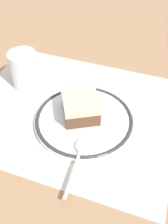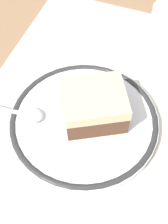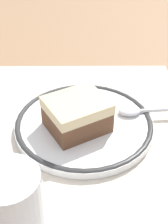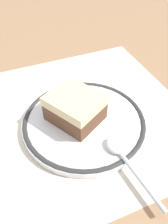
# 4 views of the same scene
# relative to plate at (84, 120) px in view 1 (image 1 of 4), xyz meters

# --- Properties ---
(ground_plane) EXTENTS (2.40, 2.40, 0.00)m
(ground_plane) POSITION_rel_plate_xyz_m (-0.04, 0.03, -0.01)
(ground_plane) COLOR #9E7551
(placemat) EXTENTS (0.48, 0.39, 0.00)m
(placemat) POSITION_rel_plate_xyz_m (-0.04, 0.03, -0.01)
(placemat) COLOR beige
(placemat) RESTS_ON ground_plane
(plate) EXTENTS (0.22, 0.22, 0.01)m
(plate) POSITION_rel_plate_xyz_m (0.00, 0.00, 0.00)
(plate) COLOR white
(plate) RESTS_ON placemat
(cake_slice) EXTENTS (0.11, 0.11, 0.05)m
(cake_slice) POSITION_rel_plate_xyz_m (-0.01, 0.01, 0.03)
(cake_slice) COLOR brown
(cake_slice) RESTS_ON plate
(spoon) EXTENTS (0.03, 0.14, 0.01)m
(spoon) POSITION_rel_plate_xyz_m (0.02, -0.09, 0.01)
(spoon) COLOR silver
(spoon) RESTS_ON plate
(cup) EXTENTS (0.07, 0.07, 0.09)m
(cup) POSITION_rel_plate_xyz_m (-0.19, 0.08, 0.03)
(cup) COLOR silver
(cup) RESTS_ON placemat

